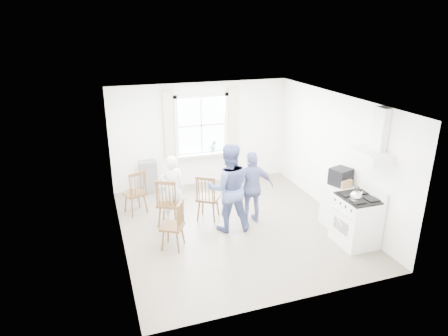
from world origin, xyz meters
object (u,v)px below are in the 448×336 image
low_cabinet (338,206)px  windsor_chair_c (177,220)px  windsor_chair_b (206,193)px  person_right (252,188)px  person_mid (229,188)px  gas_stove (356,220)px  person_left (172,189)px  windsor_chair_a (137,188)px  stereo_stack (341,177)px

low_cabinet → windsor_chair_c: size_ratio=0.95×
windsor_chair_b → person_right: size_ratio=0.66×
low_cabinet → person_mid: size_ratio=0.50×
gas_stove → person_mid: 2.48m
person_right → person_mid: bearing=18.2°
gas_stove → person_left: (-3.08, 1.98, 0.25)m
person_mid → person_right: (0.56, 0.14, -0.13)m
low_cabinet → windsor_chair_b: windsor_chair_b is taller
windsor_chair_b → windsor_chair_c: size_ratio=1.08×
windsor_chair_b → windsor_chair_c: bearing=-132.7°
windsor_chair_c → windsor_chair_a: bearing=107.7°
low_cabinet → windsor_chair_b: size_ratio=0.88×
person_left → person_mid: person_mid is taller
windsor_chair_a → person_mid: size_ratio=0.56×
gas_stove → windsor_chair_c: (-3.21, 0.90, 0.09)m
windsor_chair_b → person_right: bearing=-21.7°
low_cabinet → person_right: bearing=155.3°
windsor_chair_c → person_mid: (1.13, 0.39, 0.32)m
person_left → stereo_stack: bearing=157.1°
person_left → person_mid: bearing=144.1°
stereo_stack → person_mid: 2.24m
windsor_chair_b → person_mid: (0.32, -0.49, 0.28)m
stereo_stack → person_mid: bearing=165.7°
stereo_stack → person_right: bearing=156.7°
gas_stove → windsor_chair_b: 2.99m
windsor_chair_a → person_left: person_left is taller
low_cabinet → windsor_chair_a: bearing=154.1°
person_left → windsor_chair_a: bearing=-42.4°
low_cabinet → windsor_chair_a: size_ratio=0.90×
stereo_stack → person_mid: person_mid is taller
gas_stove → person_left: 3.66m
gas_stove → person_left: bearing=147.3°
stereo_stack → windsor_chair_a: bearing=154.7°
windsor_chair_b → person_left: size_ratio=0.70×
stereo_stack → windsor_chair_c: stereo_stack is taller
low_cabinet → stereo_stack: (0.02, 0.04, 0.62)m
windsor_chair_c → person_mid: person_mid is taller
low_cabinet → windsor_chair_b: 2.69m
windsor_chair_a → person_mid: person_mid is taller
gas_stove → person_right: person_right is taller
low_cabinet → person_mid: person_mid is taller
windsor_chair_c → person_right: (1.69, 0.53, 0.19)m
stereo_stack → person_mid: (-2.17, 0.55, -0.17)m
windsor_chair_b → person_left: bearing=164.0°
windsor_chair_b → person_mid: size_ratio=0.57×
windsor_chair_a → person_right: bearing=-26.7°
gas_stove → windsor_chair_c: size_ratio=1.19×
windsor_chair_c → stereo_stack: bearing=-2.8°
windsor_chair_a → windsor_chair_c: (0.52, -1.64, -0.03)m
low_cabinet → windsor_chair_c: 3.28m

